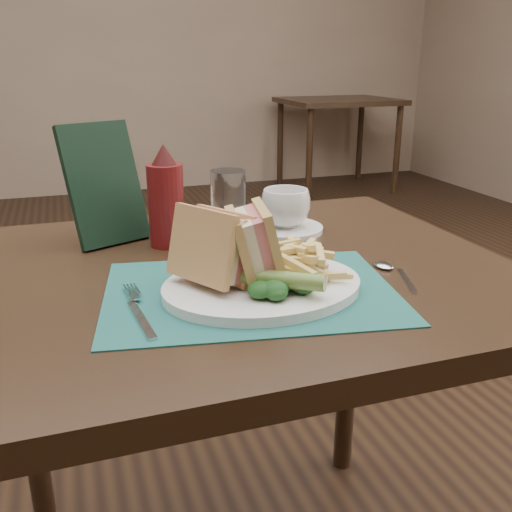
{
  "coord_description": "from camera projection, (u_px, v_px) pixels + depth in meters",
  "views": [
    {
      "loc": [
        -0.26,
        -1.36,
        1.08
      ],
      "look_at": [
        -0.0,
        -0.59,
        0.8
      ],
      "focal_mm": 40.0,
      "sensor_mm": 36.0,
      "label": 1
    }
  ],
  "objects": [
    {
      "name": "placemat",
      "position": [
        250.0,
        292.0,
        0.85
      ],
      "size": [
        0.47,
        0.37,
        0.0
      ],
      "primitive_type": "cube",
      "rotation": [
        0.0,
        0.0,
        -0.17
      ],
      "color": "#1B5651",
      "rests_on": "table_main"
    },
    {
      "name": "sandwich_half_a",
      "position": [
        202.0,
        249.0,
        0.8
      ],
      "size": [
        0.13,
        0.14,
        0.11
      ],
      "primitive_type": null,
      "rotation": [
        0.0,
        0.24,
        0.54
      ],
      "color": "tan",
      "rests_on": "plate"
    },
    {
      "name": "check_presenter",
      "position": [
        104.0,
        184.0,
        1.05
      ],
      "size": [
        0.16,
        0.13,
        0.22
      ],
      "primitive_type": "cube",
      "rotation": [
        -0.31,
        0.0,
        0.4
      ],
      "color": "black",
      "rests_on": "table_main"
    },
    {
      "name": "drinking_glass",
      "position": [
        228.0,
        205.0,
        1.08
      ],
      "size": [
        0.08,
        0.08,
        0.13
      ],
      "primitive_type": "cylinder",
      "rotation": [
        0.0,
        0.0,
        -0.31
      ],
      "color": "silver",
      "rests_on": "table_main"
    },
    {
      "name": "plate",
      "position": [
        262.0,
        286.0,
        0.84
      ],
      "size": [
        0.31,
        0.26,
        0.01
      ],
      "primitive_type": null,
      "rotation": [
        0.0,
        0.0,
        0.06
      ],
      "color": "white",
      "rests_on": "placemat"
    },
    {
      "name": "fork",
      "position": [
        138.0,
        308.0,
        0.77
      ],
      "size": [
        0.05,
        0.17,
        0.01
      ],
      "primitive_type": null,
      "rotation": [
        0.0,
        0.0,
        0.1
      ],
      "color": "silver",
      "rests_on": "placemat"
    },
    {
      "name": "pickle_spear",
      "position": [
        283.0,
        279.0,
        0.79
      ],
      "size": [
        0.11,
        0.09,
        0.03
      ],
      "primitive_type": "cylinder",
      "rotation": [
        1.54,
        0.0,
        0.9
      ],
      "color": "#54742C",
      "rests_on": "plate"
    },
    {
      "name": "kale_garnish",
      "position": [
        280.0,
        285.0,
        0.79
      ],
      "size": [
        0.11,
        0.08,
        0.03
      ],
      "primitive_type": null,
      "color": "#163D18",
      "rests_on": "plate"
    },
    {
      "name": "fries_pile",
      "position": [
        298.0,
        257.0,
        0.87
      ],
      "size": [
        0.18,
        0.2,
        0.05
      ],
      "primitive_type": null,
      "color": "#D6BB6B",
      "rests_on": "plate"
    },
    {
      "name": "saucer",
      "position": [
        285.0,
        229.0,
        1.14
      ],
      "size": [
        0.19,
        0.19,
        0.01
      ],
      "primitive_type": "cylinder",
      "rotation": [
        0.0,
        0.0,
        0.32
      ],
      "color": "white",
      "rests_on": "table_main"
    },
    {
      "name": "table_main",
      "position": [
        241.0,
        451.0,
        1.08
      ],
      "size": [
        0.9,
        0.75,
        0.75
      ],
      "primitive_type": null,
      "color": "black",
      "rests_on": "ground"
    },
    {
      "name": "sandwich_half_b",
      "position": [
        241.0,
        244.0,
        0.83
      ],
      "size": [
        0.1,
        0.12,
        0.11
      ],
      "primitive_type": null,
      "rotation": [
        0.0,
        -0.24,
        -0.18
      ],
      "color": "tan",
      "rests_on": "plate"
    },
    {
      "name": "spoon",
      "position": [
        398.0,
        274.0,
        0.9
      ],
      "size": [
        0.08,
        0.15,
        0.01
      ],
      "primitive_type": null,
      "rotation": [
        0.0,
        0.0,
        -0.33
      ],
      "color": "silver",
      "rests_on": "table_main"
    },
    {
      "name": "wall_back",
      "position": [
        101.0,
        192.0,
        4.78
      ],
      "size": [
        6.0,
        0.0,
        6.0
      ],
      "primitive_type": "plane",
      "rotation": [
        1.57,
        0.0,
        0.0
      ],
      "color": "gray",
      "rests_on": "ground"
    },
    {
      "name": "ketchup_bottle",
      "position": [
        166.0,
        196.0,
        1.03
      ],
      "size": [
        0.07,
        0.07,
        0.19
      ],
      "primitive_type": null,
      "rotation": [
        0.0,
        0.0,
        0.05
      ],
      "color": "#5B0F11",
      "rests_on": "table_main"
    },
    {
      "name": "coffee_cup",
      "position": [
        286.0,
        208.0,
        1.13
      ],
      "size": [
        0.12,
        0.12,
        0.08
      ],
      "primitive_type": "imported",
      "rotation": [
        0.0,
        0.0,
        0.28
      ],
      "color": "white",
      "rests_on": "saucer"
    },
    {
      "name": "floor",
      "position": [
        191.0,
        451.0,
        1.65
      ],
      "size": [
        7.0,
        7.0,
        0.0
      ],
      "primitive_type": "plane",
      "color": "black",
      "rests_on": "ground"
    },
    {
      "name": "table_bg_right",
      "position": [
        337.0,
        145.0,
        4.8
      ],
      "size": [
        0.9,
        0.75,
        0.75
      ],
      "primitive_type": null,
      "color": "black",
      "rests_on": "ground"
    }
  ]
}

